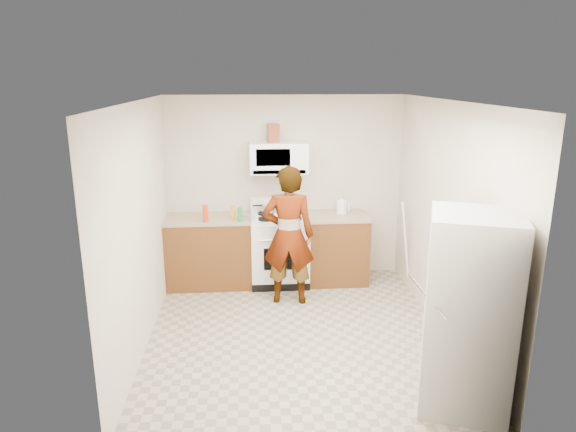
{
  "coord_description": "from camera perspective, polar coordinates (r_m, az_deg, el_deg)",
  "views": [
    {
      "loc": [
        -0.48,
        -5.08,
        2.75
      ],
      "look_at": [
        -0.06,
        0.55,
        1.19
      ],
      "focal_mm": 32.0,
      "sensor_mm": 36.0,
      "label": 1
    }
  ],
  "objects": [
    {
      "name": "back_wall",
      "position": [
        7.05,
        -0.31,
        3.13
      ],
      "size": [
        3.2,
        0.02,
        2.5
      ],
      "primitive_type": "cube",
      "color": "beige",
      "rests_on": "floor"
    },
    {
      "name": "bottle_spray",
      "position": [
        6.61,
        -9.16,
        0.28
      ],
      "size": [
        0.07,
        0.07,
        0.22
      ],
      "primitive_type": "cylinder",
      "rotation": [
        0.0,
        0.0,
        0.12
      ],
      "color": "red",
      "rests_on": "counter_left"
    },
    {
      "name": "kettle",
      "position": [
        6.99,
        5.99,
        1.01
      ],
      "size": [
        0.17,
        0.17,
        0.17
      ],
      "primitive_type": "cylinder",
      "rotation": [
        0.0,
        0.0,
        -0.25
      ],
      "color": "white",
      "rests_on": "counter_right"
    },
    {
      "name": "right_wall",
      "position": [
        5.69,
        17.22,
        -0.57
      ],
      "size": [
        0.02,
        3.6,
        2.5
      ],
      "primitive_type": "cube",
      "color": "beige",
      "rests_on": "floor"
    },
    {
      "name": "cabinet_right",
      "position": [
        7.06,
        5.4,
        -3.67
      ],
      "size": [
        0.8,
        0.62,
        0.9
      ],
      "primitive_type": "cube",
      "color": "brown",
      "rests_on": "floor"
    },
    {
      "name": "gas_range",
      "position": [
        6.95,
        -0.94,
        -3.59
      ],
      "size": [
        0.76,
        0.65,
        1.13
      ],
      "color": "white",
      "rests_on": "floor"
    },
    {
      "name": "floor",
      "position": [
        5.79,
        0.99,
        -12.91
      ],
      "size": [
        3.6,
        3.6,
        0.0
      ],
      "primitive_type": "plane",
      "color": "gray",
      "rests_on": "ground"
    },
    {
      "name": "counter_right",
      "position": [
        6.92,
        5.5,
        -0.01
      ],
      "size": [
        0.82,
        0.64,
        0.03
      ],
      "primitive_type": "cube",
      "color": "#9A8668",
      "rests_on": "cabinet_right"
    },
    {
      "name": "microwave",
      "position": [
        6.78,
        -1.06,
        6.51
      ],
      "size": [
        0.76,
        0.38,
        0.4
      ],
      "primitive_type": "cube",
      "color": "white",
      "rests_on": "back_wall"
    },
    {
      "name": "tray",
      "position": [
        6.78,
        0.32,
        0.06
      ],
      "size": [
        0.27,
        0.2,
        0.05
      ],
      "primitive_type": "cube",
      "rotation": [
        0.0,
        0.0,
        -0.17
      ],
      "color": "white",
      "rests_on": "gas_range"
    },
    {
      "name": "fridge",
      "position": [
        4.57,
        19.41,
        -10.09
      ],
      "size": [
        0.89,
        0.89,
        1.7
      ],
      "primitive_type": "cube",
      "rotation": [
        0.0,
        0.0,
        -0.34
      ],
      "color": "beige",
      "rests_on": "floor"
    },
    {
      "name": "jug",
      "position": [
        6.75,
        -1.66,
        9.21
      ],
      "size": [
        0.16,
        0.16,
        0.24
      ],
      "primitive_type": "cube",
      "rotation": [
        0.0,
        0.0,
        0.18
      ],
      "color": "maroon",
      "rests_on": "microwave"
    },
    {
      "name": "bottle_hot_sauce",
      "position": [
        6.74,
        -6.18,
        0.48
      ],
      "size": [
        0.06,
        0.06,
        0.17
      ],
      "primitive_type": "cylinder",
      "rotation": [
        0.0,
        0.0,
        0.04
      ],
      "color": "orange",
      "rests_on": "counter_left"
    },
    {
      "name": "cabinet_left",
      "position": [
        6.98,
        -8.69,
        -4.0
      ],
      "size": [
        1.12,
        0.62,
        0.9
      ],
      "primitive_type": "cube",
      "color": "brown",
      "rests_on": "floor"
    },
    {
      "name": "bottle_green_cap",
      "position": [
        6.57,
        -5.36,
        0.17
      ],
      "size": [
        0.06,
        0.06,
        0.19
      ],
      "primitive_type": "cylinder",
      "rotation": [
        0.0,
        0.0,
        0.04
      ],
      "color": "#198A30",
      "rests_on": "counter_left"
    },
    {
      "name": "person",
      "position": [
        6.24,
        0.05,
        -2.19
      ],
      "size": [
        0.67,
        0.48,
        1.73
      ],
      "primitive_type": "imported",
      "rotation": [
        0.0,
        0.0,
        3.04
      ],
      "color": "tan",
      "rests_on": "floor"
    },
    {
      "name": "counter_left",
      "position": [
        6.84,
        -8.85,
        -0.3
      ],
      "size": [
        1.14,
        0.64,
        0.03
      ],
      "primitive_type": "cube",
      "color": "#9A8668",
      "rests_on": "cabinet_left"
    },
    {
      "name": "pot_lid",
      "position": [
        6.75,
        -4.72,
        -0.18
      ],
      "size": [
        0.31,
        0.31,
        0.01
      ],
      "primitive_type": "cylinder",
      "rotation": [
        0.0,
        0.0,
        0.17
      ],
      "color": "white",
      "rests_on": "counter_left"
    },
    {
      "name": "broom",
      "position": [
        6.87,
        12.97,
        -3.17
      ],
      "size": [
        0.23,
        0.16,
        1.2
      ],
      "primitive_type": "cylinder",
      "rotation": [
        0.14,
        -0.14,
        -0.21
      ],
      "color": "white",
      "rests_on": "floor"
    },
    {
      "name": "saucepan",
      "position": [
        6.96,
        -2.21,
        0.91
      ],
      "size": [
        0.24,
        0.24,
        0.11
      ],
      "primitive_type": "cylinder",
      "rotation": [
        0.0,
        0.0,
        -0.25
      ],
      "color": "silver",
      "rests_on": "gas_range"
    }
  ]
}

